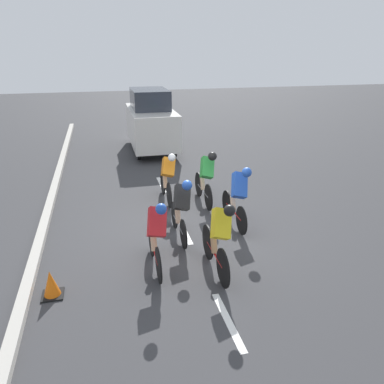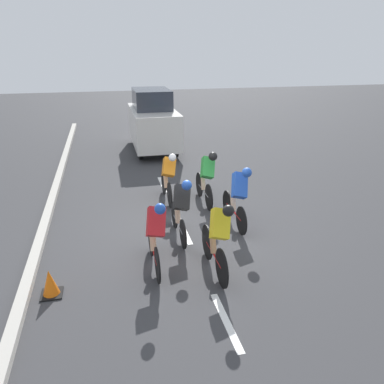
{
  "view_description": "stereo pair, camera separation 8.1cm",
  "coord_description": "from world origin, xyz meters",
  "views": [
    {
      "loc": [
        1.68,
        7.67,
        4.04
      ],
      "look_at": [
        -0.2,
        -0.01,
        0.95
      ],
      "focal_mm": 35.0,
      "sensor_mm": 36.0,
      "label": 1
    },
    {
      "loc": [
        1.61,
        7.68,
        4.04
      ],
      "look_at": [
        -0.2,
        -0.01,
        0.95
      ],
      "focal_mm": 35.0,
      "sensor_mm": 36.0,
      "label": 2
    }
  ],
  "objects": [
    {
      "name": "curb",
      "position": [
        3.2,
        -0.01,
        0.07
      ],
      "size": [
        0.2,
        26.75,
        0.14
      ],
      "primitive_type": "cube",
      "color": "#B7B2A8",
      "rests_on": "ground"
    },
    {
      "name": "lane_stripe_mid",
      "position": [
        0.0,
        -0.01,
        0.0
      ],
      "size": [
        0.12,
        1.4,
        0.01
      ],
      "primitive_type": "cube",
      "color": "white",
      "rests_on": "ground"
    },
    {
      "name": "cyclist_blue",
      "position": [
        -1.3,
        0.03,
        0.81
      ],
      "size": [
        0.46,
        1.7,
        1.53
      ],
      "color": "black",
      "rests_on": "ground"
    },
    {
      "name": "cyclist_green",
      "position": [
        -0.93,
        -1.44,
        0.8
      ],
      "size": [
        0.46,
        1.72,
        1.52
      ],
      "color": "black",
      "rests_on": "ground"
    },
    {
      "name": "cyclist_yellow",
      "position": [
        -0.25,
        1.85,
        0.77
      ],
      "size": [
        0.46,
        1.7,
        1.5
      ],
      "color": "black",
      "rests_on": "ground"
    },
    {
      "name": "support_car",
      "position": [
        -0.31,
        -7.42,
        1.2
      ],
      "size": [
        1.7,
        3.88,
        2.45
      ],
      "color": "black",
      "rests_on": "ground"
    },
    {
      "name": "cyclist_orange",
      "position": [
        0.04,
        -1.85,
        0.74
      ],
      "size": [
        0.44,
        1.71,
        1.43
      ],
      "color": "black",
      "rests_on": "ground"
    },
    {
      "name": "cyclist_black",
      "position": [
        0.14,
        0.36,
        0.77
      ],
      "size": [
        0.44,
        1.64,
        1.46
      ],
      "color": "black",
      "rests_on": "ground"
    },
    {
      "name": "traffic_cone",
      "position": [
        2.75,
        1.86,
        0.24
      ],
      "size": [
        0.36,
        0.36,
        0.49
      ],
      "color": "black",
      "rests_on": "ground"
    },
    {
      "name": "lane_stripe_far",
      "position": [
        0.0,
        -3.21,
        0.0
      ],
      "size": [
        0.12,
        1.4,
        0.01
      ],
      "primitive_type": "cube",
      "color": "white",
      "rests_on": "ground"
    },
    {
      "name": "lane_stripe_near",
      "position": [
        0.0,
        3.19,
        0.0
      ],
      "size": [
        0.12,
        1.4,
        0.01
      ],
      "primitive_type": "cube",
      "color": "white",
      "rests_on": "ground"
    },
    {
      "name": "ground_plane",
      "position": [
        0.0,
        0.0,
        0.0
      ],
      "size": [
        60.0,
        60.0,
        0.0
      ],
      "primitive_type": "plane",
      "color": "#38383A"
    },
    {
      "name": "cyclist_red",
      "position": [
        0.85,
        1.46,
        0.76
      ],
      "size": [
        0.42,
        1.64,
        1.47
      ],
      "color": "black",
      "rests_on": "ground"
    }
  ]
}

